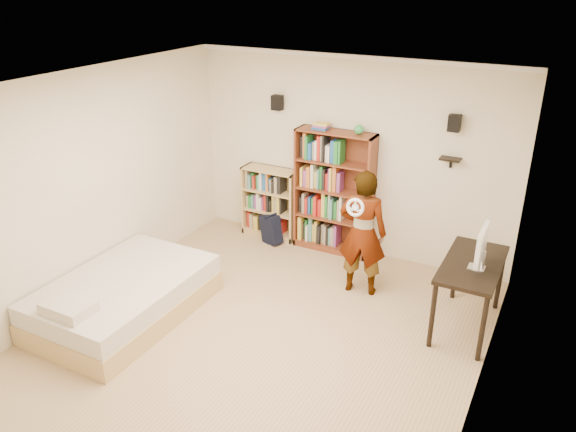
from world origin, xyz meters
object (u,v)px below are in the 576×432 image
at_px(tall_bookshelf, 334,193).
at_px(person, 363,233).
at_px(daybed, 124,292).
at_px(low_bookshelf, 271,203).
at_px(computer_desk, 468,295).

bearing_deg(tall_bookshelf, person, -49.38).
height_order(tall_bookshelf, daybed, tall_bookshelf).
bearing_deg(person, tall_bookshelf, -59.58).
bearing_deg(low_bookshelf, person, -26.72).
relative_size(low_bookshelf, person, 0.66).
height_order(low_bookshelf, computer_desk, low_bookshelf).
height_order(low_bookshelf, person, person).
bearing_deg(person, low_bookshelf, -36.91).
xyz_separation_m(tall_bookshelf, low_bookshelf, (-1.00, 0.00, -0.34)).
bearing_deg(computer_desk, tall_bookshelf, 152.99).
distance_m(low_bookshelf, person, 1.99).
height_order(tall_bookshelf, person, tall_bookshelf).
height_order(low_bookshelf, daybed, low_bookshelf).
relative_size(computer_desk, daybed, 0.58).
bearing_deg(tall_bookshelf, low_bookshelf, 179.87).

